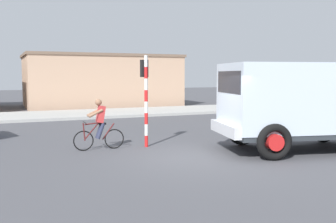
# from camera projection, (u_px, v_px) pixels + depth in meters

# --- Properties ---
(ground_plane) EXTENTS (120.00, 120.00, 0.00)m
(ground_plane) POSITION_uv_depth(u_px,v_px,m) (194.00, 158.00, 11.79)
(ground_plane) COLOR #4C4C51
(sidewalk_far) EXTENTS (80.00, 5.00, 0.16)m
(sidewalk_far) POSITION_uv_depth(u_px,v_px,m) (92.00, 114.00, 24.56)
(sidewalk_far) COLOR #ADADA8
(sidewalk_far) RESTS_ON ground
(truck_foreground) EXTENTS (5.83, 3.71, 2.90)m
(truck_foreground) POSITION_uv_depth(u_px,v_px,m) (302.00, 101.00, 12.82)
(truck_foreground) COLOR silver
(truck_foreground) RESTS_ON ground
(cyclist) EXTENTS (1.73, 0.50, 1.72)m
(cyclist) POSITION_uv_depth(u_px,v_px,m) (99.00, 124.00, 13.02)
(cyclist) COLOR black
(cyclist) RESTS_ON ground
(traffic_light_pole) EXTENTS (0.24, 0.43, 3.20)m
(traffic_light_pole) POSITION_uv_depth(u_px,v_px,m) (145.00, 88.00, 13.53)
(traffic_light_pole) COLOR red
(traffic_light_pole) RESTS_ON ground
(building_mid_block) EXTENTS (11.90, 7.60, 4.12)m
(building_mid_block) POSITION_uv_depth(u_px,v_px,m) (101.00, 81.00, 31.63)
(building_mid_block) COLOR tan
(building_mid_block) RESTS_ON ground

